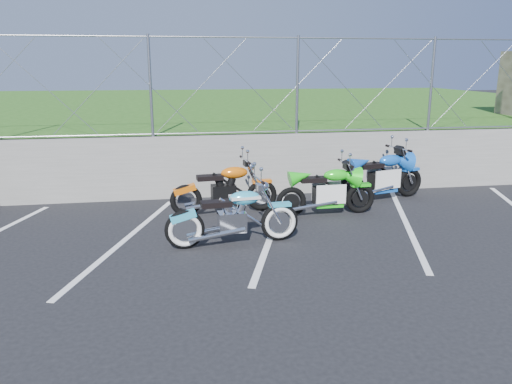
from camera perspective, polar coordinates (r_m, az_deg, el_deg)
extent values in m
plane|color=black|center=(7.50, 3.43, -6.90)|extent=(90.00, 90.00, 0.00)
cube|color=slate|center=(10.64, -0.68, 3.14)|extent=(30.00, 0.22, 1.30)
cube|color=#234F15|center=(20.48, -4.97, 8.48)|extent=(30.00, 20.00, 1.30)
cylinder|color=gray|center=(10.45, -0.72, 17.26)|extent=(28.00, 0.03, 0.03)
cylinder|color=gray|center=(10.52, -0.69, 6.88)|extent=(28.00, 0.03, 0.03)
cube|color=silver|center=(8.31, -14.59, -5.19)|extent=(1.49, 4.31, 0.01)
cube|color=silver|center=(8.42, 1.93, -4.46)|extent=(1.49, 4.31, 0.01)
cube|color=silver|center=(9.18, 16.81, -3.49)|extent=(1.49, 4.31, 0.01)
torus|color=black|center=(7.61, -8.15, -4.27)|extent=(0.62, 0.16, 0.61)
torus|color=black|center=(7.91, 2.69, -3.44)|extent=(0.62, 0.16, 0.61)
cube|color=silver|center=(7.70, -2.76, -3.42)|extent=(0.45, 0.30, 0.31)
ellipsoid|color=#34AED2|center=(7.64, -1.31, -0.67)|extent=(0.51, 0.27, 0.21)
cube|color=black|center=(7.57, -4.57, -1.36)|extent=(0.48, 0.26, 0.08)
cube|color=#34AED2|center=(7.82, 2.72, -1.44)|extent=(0.36, 0.17, 0.06)
cylinder|color=silver|center=(7.62, 0.19, 1.57)|extent=(0.09, 0.66, 0.03)
torus|color=black|center=(9.26, -8.00, -0.95)|extent=(0.60, 0.16, 0.60)
torus|color=black|center=(9.52, 0.66, -0.38)|extent=(0.60, 0.16, 0.60)
cube|color=black|center=(9.33, -3.73, -0.16)|extent=(0.46, 0.31, 0.33)
ellipsoid|color=orange|center=(9.29, -2.49, 2.22)|extent=(0.53, 0.28, 0.22)
cube|color=black|center=(9.22, -5.29, 1.66)|extent=(0.50, 0.27, 0.09)
cube|color=orange|center=(9.45, 0.66, 1.25)|extent=(0.38, 0.18, 0.06)
cylinder|color=silver|center=(9.28, -1.27, 3.70)|extent=(0.09, 0.69, 0.03)
torus|color=black|center=(9.14, 4.05, -1.14)|extent=(0.57, 0.12, 0.56)
torus|color=black|center=(9.56, 11.79, -0.72)|extent=(0.57, 0.12, 0.56)
cube|color=black|center=(9.30, 7.91, -0.38)|extent=(0.44, 0.27, 0.32)
ellipsoid|color=#22DD1B|center=(9.28, 9.20, 1.93)|extent=(0.50, 0.24, 0.22)
cube|color=black|center=(9.15, 6.53, 1.42)|extent=(0.47, 0.24, 0.08)
cube|color=#22DD1B|center=(9.50, 11.87, 0.81)|extent=(0.36, 0.15, 0.06)
cylinder|color=silver|center=(9.29, 10.20, 3.28)|extent=(0.04, 0.68, 0.03)
torus|color=black|center=(10.15, 10.83, 0.34)|extent=(0.62, 0.26, 0.61)
torus|color=black|center=(11.02, 17.09, 1.06)|extent=(0.62, 0.26, 0.61)
cube|color=black|center=(10.53, 14.03, 1.25)|extent=(0.53, 0.39, 0.35)
ellipsoid|color=blue|center=(10.59, 15.14, 3.51)|extent=(0.59, 0.37, 0.24)
cube|color=black|center=(10.31, 12.97, 2.95)|extent=(0.56, 0.36, 0.09)
cube|color=blue|center=(10.96, 17.20, 2.52)|extent=(0.41, 0.24, 0.06)
cylinder|color=silver|center=(10.66, 15.97, 4.83)|extent=(0.21, 0.72, 0.03)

